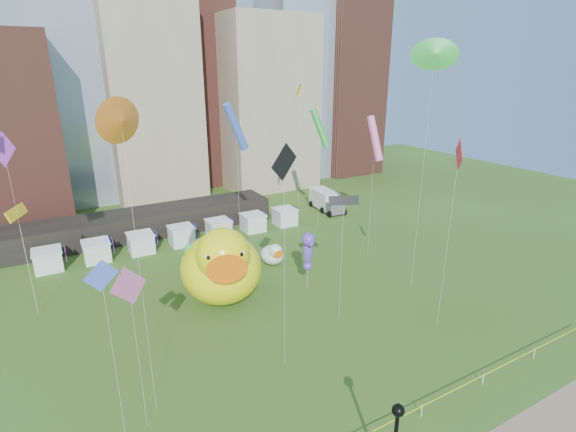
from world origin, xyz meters
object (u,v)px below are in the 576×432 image
big_duck (222,265)px  box_truck (326,200)px  small_duck (273,254)px  seahorse_green (191,260)px  seahorse_purple (308,249)px

big_duck → box_truck: bearing=52.3°
big_duck → small_duck: big_duck is taller
big_duck → seahorse_green: big_duck is taller
seahorse_green → seahorse_purple: size_ratio=0.92×
small_duck → seahorse_green: size_ratio=0.64×
big_duck → seahorse_purple: big_duck is taller
seahorse_purple → small_duck: bearing=110.3°
big_duck → seahorse_purple: (8.43, -1.87, 0.60)m
seahorse_purple → big_duck: bearing=-176.1°
small_duck → seahorse_purple: bearing=-82.7°
seahorse_green → box_truck: size_ratio=0.76×
seahorse_purple → box_truck: bearing=68.2°
small_duck → big_duck: bearing=-145.0°
small_duck → seahorse_purple: (0.46, -6.78, 3.11)m
small_duck → box_truck: bearing=43.0°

